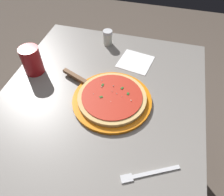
{
  "coord_description": "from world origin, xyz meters",
  "views": [
    {
      "loc": [
        -0.49,
        -0.19,
        1.42
      ],
      "look_at": [
        0.04,
        -0.05,
        0.8
      ],
      "focal_mm": 35.1,
      "sensor_mm": 36.0,
      "label": 1
    }
  ],
  "objects_px": {
    "pizza_server": "(82,81)",
    "parmesan_shaker": "(108,38)",
    "pizza": "(112,97)",
    "fork": "(147,174)",
    "cup_tall_drink": "(32,60)",
    "serving_plate": "(112,100)",
    "napkin_folded_right": "(135,62)"
  },
  "relations": [
    {
      "from": "serving_plate",
      "to": "fork",
      "type": "xyz_separation_m",
      "value": [
        -0.25,
        -0.18,
        -0.0
      ]
    },
    {
      "from": "serving_plate",
      "to": "napkin_folded_right",
      "type": "distance_m",
      "value": 0.26
    },
    {
      "from": "serving_plate",
      "to": "parmesan_shaker",
      "type": "bearing_deg",
      "value": 18.21
    },
    {
      "from": "serving_plate",
      "to": "pizza",
      "type": "distance_m",
      "value": 0.02
    },
    {
      "from": "pizza",
      "to": "parmesan_shaker",
      "type": "bearing_deg",
      "value": 18.21
    },
    {
      "from": "serving_plate",
      "to": "fork",
      "type": "bearing_deg",
      "value": -144.99
    },
    {
      "from": "serving_plate",
      "to": "parmesan_shaker",
      "type": "xyz_separation_m",
      "value": [
        0.36,
        0.12,
        0.03
      ]
    },
    {
      "from": "pizza",
      "to": "parmesan_shaker",
      "type": "xyz_separation_m",
      "value": [
        0.36,
        0.12,
        0.01
      ]
    },
    {
      "from": "serving_plate",
      "to": "fork",
      "type": "relative_size",
      "value": 1.76
    },
    {
      "from": "cup_tall_drink",
      "to": "pizza_server",
      "type": "bearing_deg",
      "value": -95.23
    },
    {
      "from": "pizza_server",
      "to": "cup_tall_drink",
      "type": "height_order",
      "value": "cup_tall_drink"
    },
    {
      "from": "fork",
      "to": "parmesan_shaker",
      "type": "bearing_deg",
      "value": 25.73
    },
    {
      "from": "pizza_server",
      "to": "fork",
      "type": "relative_size",
      "value": 1.27
    },
    {
      "from": "serving_plate",
      "to": "pizza",
      "type": "height_order",
      "value": "pizza"
    },
    {
      "from": "pizza",
      "to": "fork",
      "type": "distance_m",
      "value": 0.31
    },
    {
      "from": "fork",
      "to": "cup_tall_drink",
      "type": "bearing_deg",
      "value": 58.75
    },
    {
      "from": "pizza",
      "to": "cup_tall_drink",
      "type": "distance_m",
      "value": 0.38
    },
    {
      "from": "parmesan_shaker",
      "to": "fork",
      "type": "bearing_deg",
      "value": -154.27
    },
    {
      "from": "pizza",
      "to": "cup_tall_drink",
      "type": "bearing_deg",
      "value": 77.75
    },
    {
      "from": "napkin_folded_right",
      "to": "fork",
      "type": "relative_size",
      "value": 0.82
    },
    {
      "from": "pizza_server",
      "to": "fork",
      "type": "height_order",
      "value": "pizza_server"
    },
    {
      "from": "pizza_server",
      "to": "cup_tall_drink",
      "type": "relative_size",
      "value": 1.82
    },
    {
      "from": "cup_tall_drink",
      "to": "parmesan_shaker",
      "type": "distance_m",
      "value": 0.38
    },
    {
      "from": "pizza",
      "to": "pizza_server",
      "type": "bearing_deg",
      "value": 67.23
    },
    {
      "from": "serving_plate",
      "to": "fork",
      "type": "distance_m",
      "value": 0.31
    },
    {
      "from": "pizza",
      "to": "fork",
      "type": "bearing_deg",
      "value": -144.99
    },
    {
      "from": "pizza_server",
      "to": "cup_tall_drink",
      "type": "distance_m",
      "value": 0.23
    },
    {
      "from": "napkin_folded_right",
      "to": "fork",
      "type": "height_order",
      "value": "fork"
    },
    {
      "from": "napkin_folded_right",
      "to": "pizza",
      "type": "bearing_deg",
      "value": 170.74
    },
    {
      "from": "pizza_server",
      "to": "cup_tall_drink",
      "type": "bearing_deg",
      "value": 84.77
    },
    {
      "from": "napkin_folded_right",
      "to": "pizza_server",
      "type": "bearing_deg",
      "value": 137.17
    },
    {
      "from": "pizza_server",
      "to": "parmesan_shaker",
      "type": "bearing_deg",
      "value": -4.54
    }
  ]
}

